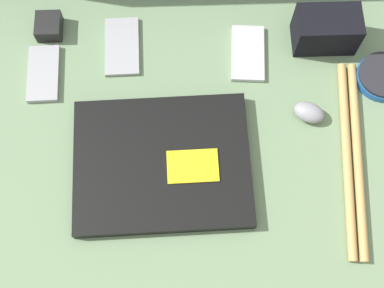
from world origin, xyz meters
The scene contains 11 objects.
ground_plane centered at (0.00, 0.00, 0.00)m, with size 8.00×8.00×0.00m, color #7A6651.
couch_seat centered at (0.00, 0.00, 0.06)m, with size 0.92×0.75×0.13m.
laptop centered at (-0.05, -0.03, 0.14)m, with size 0.32×0.25×0.03m.
computer_mouse centered at (0.22, 0.06, 0.14)m, with size 0.07×0.06×0.03m.
speaker_puck centered at (0.36, 0.13, 0.14)m, with size 0.10×0.10×0.02m.
phone_silver centered at (-0.13, 0.21, 0.13)m, with size 0.07×0.13×0.01m.
phone_black centered at (0.11, 0.19, 0.13)m, with size 0.07×0.12×0.01m.
phone_small centered at (-0.28, 0.16, 0.13)m, with size 0.06×0.12×0.01m.
camera_pouch centered at (0.26, 0.22, 0.16)m, with size 0.12×0.07×0.08m.
charger_brick centered at (-0.27, 0.25, 0.14)m, with size 0.05×0.05×0.03m.
drumstick_pair centered at (0.29, -0.03, 0.13)m, with size 0.06×0.37×0.02m.
Camera 1 is at (-0.01, -0.32, 1.04)m, focal length 50.00 mm.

